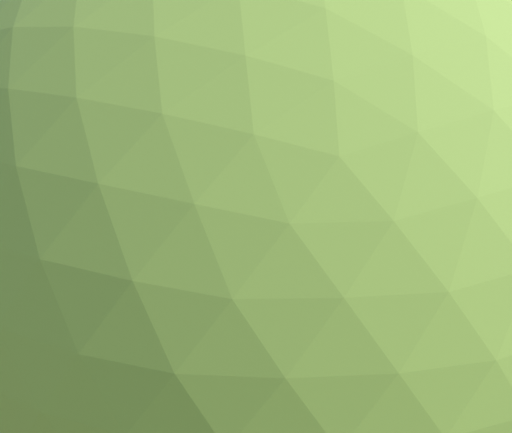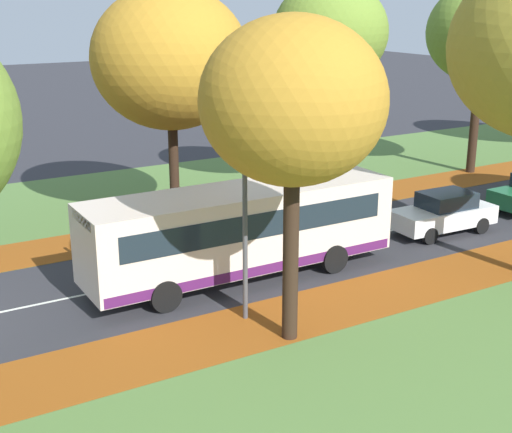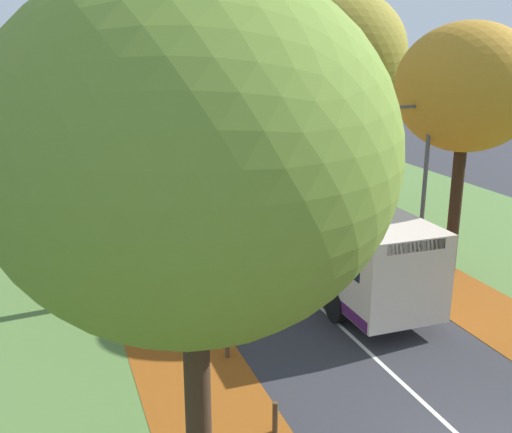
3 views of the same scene
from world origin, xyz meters
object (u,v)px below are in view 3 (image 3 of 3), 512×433
streetlamp_right (417,174)px  bus (326,230)px  tree_left_distant (65,65)px  tree_left_far (75,55)px  bollard_sixth (173,261)px  bollard_fifth (195,295)px  car_red_third_in_line (178,150)px  tree_left_near (122,87)px  tree_right_distant (223,59)px  bollard_third (275,418)px  tree_left_nearest (190,155)px  car_white_lead (241,194)px  bollard_fourth (227,344)px  tree_right_near (467,88)px  tree_right_mid (338,52)px  tree_left_mid (92,55)px  tree_right_far (266,81)px  car_green_following (205,171)px

streetlamp_right → bus: streetlamp_right is taller
tree_left_distant → tree_left_far: bearing=-89.2°
bollard_sixth → tree_left_far: bearing=97.0°
bollard_fifth → car_red_third_in_line: (4.51, 22.38, 0.46)m
tree_left_distant → streetlamp_right: 30.68m
tree_left_near → bollard_fifth: size_ratio=13.13×
tree_right_distant → car_red_third_in_line: tree_right_distant is taller
car_red_third_in_line → tree_right_distant: bearing=47.0°
bollard_third → bollard_fifth: bearing=90.2°
tree_left_distant → streetlamp_right: bearing=-72.5°
tree_left_near → tree_left_nearest: bearing=-92.9°
car_white_lead → bollard_third: bearing=-106.1°
bollard_fifth → tree_right_distant: bearing=71.3°
tree_right_distant → bollard_fourth: (-9.33, -30.85, -6.16)m
tree_left_distant → tree_right_near: tree_left_distant is taller
bus → tree_right_mid: bearing=61.5°
tree_left_mid → car_red_third_in_line: 16.18m
tree_right_far → tree_right_distant: size_ratio=0.88×
tree_right_near → car_white_lead: (-4.44, 10.02, -5.55)m
car_red_third_in_line → bollard_third: bearing=-98.8°
tree_left_nearest → tree_left_distant: (0.20, 37.48, -0.18)m
car_green_following → tree_left_near: bearing=-113.6°
bollard_third → car_red_third_in_line: 29.34m
tree_right_mid → car_green_following: tree_right_mid is taller
tree_left_mid → tree_left_nearest: bearing=-91.3°
tree_right_near → tree_left_near: bearing=171.8°
tree_left_distant → tree_right_far: bearing=-42.4°
tree_left_far → bus: size_ratio=0.92×
tree_right_near → tree_right_distant: (0.12, 27.74, 0.17)m
tree_left_mid → tree_right_near: (10.96, -9.13, -0.94)m
tree_right_far → bollard_fourth: (-9.25, -21.60, -5.15)m
tree_left_nearest → car_red_third_in_line: tree_left_nearest is taller
tree_left_mid → tree_left_distant: tree_left_mid is taller
tree_left_near → bollard_third: tree_left_near is taller
tree_right_near → streetlamp_right: size_ratio=1.42×
bollard_sixth → car_green_following: bearing=69.7°
bollard_sixth → car_white_lead: bearing=53.9°
tree_left_mid → tree_left_far: bearing=90.4°
bus → car_white_lead: bus is taller
car_white_lead → bus: bearing=-90.0°
tree_left_nearest → bollard_fourth: 8.56m
tree_right_mid → car_white_lead: 7.98m
tree_right_far → bollard_third: 27.05m
bollard_third → tree_right_mid: bearing=59.5°
tree_left_near → tree_left_far: 16.97m
tree_left_mid → car_green_following: bearing=46.2°
bollard_third → tree_right_distant: bearing=74.7°
tree_right_far → car_white_lead: (-4.48, -8.47, -4.70)m
car_red_third_in_line → bollard_sixth: bearing=-103.3°
tree_right_near → streetlamp_right: 3.31m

